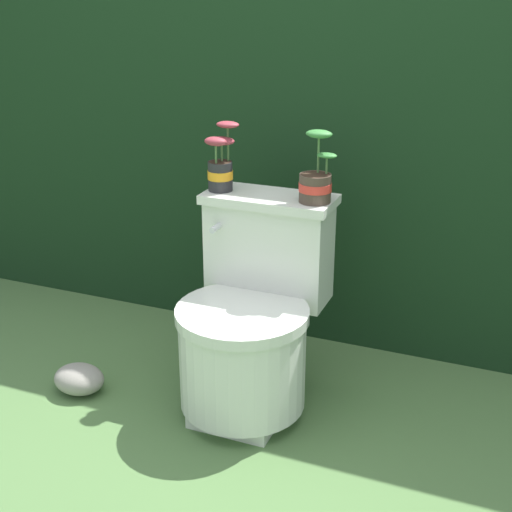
{
  "coord_description": "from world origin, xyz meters",
  "views": [
    {
      "loc": [
        0.73,
        -1.9,
        1.38
      ],
      "look_at": [
        -0.08,
        0.09,
        0.53
      ],
      "focal_mm": 50.0,
      "sensor_mm": 36.0,
      "label": 1
    }
  ],
  "objects_px": {
    "garden_stone": "(79,379)",
    "potted_plant_left": "(221,164)",
    "potted_plant_midleft": "(316,181)",
    "toilet": "(251,324)"
  },
  "relations": [
    {
      "from": "garden_stone",
      "to": "potted_plant_left",
      "type": "bearing_deg",
      "value": 37.77
    },
    {
      "from": "potted_plant_left",
      "to": "potted_plant_midleft",
      "type": "relative_size",
      "value": 1.01
    },
    {
      "from": "potted_plant_midleft",
      "to": "potted_plant_left",
      "type": "bearing_deg",
      "value": 179.63
    },
    {
      "from": "potted_plant_midleft",
      "to": "toilet",
      "type": "bearing_deg",
      "value": -137.48
    },
    {
      "from": "potted_plant_midleft",
      "to": "garden_stone",
      "type": "distance_m",
      "value": 1.08
    },
    {
      "from": "potted_plant_left",
      "to": "garden_stone",
      "type": "bearing_deg",
      "value": -142.23
    },
    {
      "from": "potted_plant_left",
      "to": "potted_plant_midleft",
      "type": "height_order",
      "value": "potted_plant_left"
    },
    {
      "from": "toilet",
      "to": "potted_plant_midleft",
      "type": "distance_m",
      "value": 0.52
    },
    {
      "from": "toilet",
      "to": "potted_plant_left",
      "type": "relative_size",
      "value": 3.04
    },
    {
      "from": "toilet",
      "to": "potted_plant_midleft",
      "type": "height_order",
      "value": "potted_plant_midleft"
    }
  ]
}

